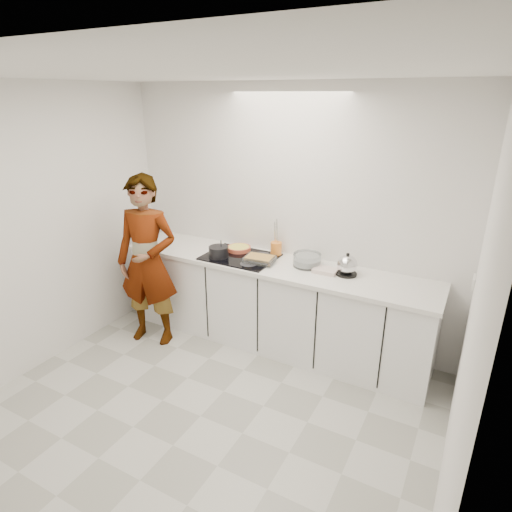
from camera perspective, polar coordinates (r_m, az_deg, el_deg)
The scene contains 16 objects.
floor at distance 3.78m, azimuth -7.42°, elevation -20.41°, with size 3.60×3.20×0.00m, color beige.
ceiling at distance 2.85m, azimuth -10.03°, elevation 22.91°, with size 3.60×3.20×0.00m, color white.
wall_back at distance 4.39m, azimuth 4.02°, elevation 5.19°, with size 3.60×0.00×2.60m, color silver.
wall_left at distance 4.36m, azimuth -27.88°, elevation 2.66°, with size 0.00×3.20×2.60m, color silver.
wall_right at distance 2.57m, azimuth 26.58°, elevation -9.14°, with size 0.02×3.20×2.60m.
base_cabinets at distance 4.44m, azimuth 2.00°, elevation -6.61°, with size 3.20×0.58×0.87m, color white.
countertop at distance 4.25m, azimuth 2.07°, elevation -1.16°, with size 3.24×0.64×0.04m, color white.
hob at distance 4.38m, azimuth -2.14°, elevation -0.10°, with size 0.72×0.54×0.01m, color black.
tart_dish at distance 4.53m, azimuth -2.30°, elevation 1.05°, with size 0.33×0.33×0.04m.
saucepan at distance 4.35m, azimuth -5.01°, elevation 0.57°, with size 0.25×0.25×0.19m.
baking_dish at distance 4.22m, azimuth 0.49°, elevation -0.38°, with size 0.31×0.25×0.06m.
mixing_bowl at distance 4.17m, azimuth 6.82°, elevation -0.59°, with size 0.30×0.30×0.13m.
tea_towel at distance 4.06m, azimuth 9.24°, elevation -1.92°, with size 0.22×0.16×0.04m, color white.
kettle at distance 4.02m, azimuth 12.04°, elevation -1.27°, with size 0.25×0.25×0.22m.
utensil_crock at distance 4.41m, azimuth 2.70°, elevation 0.95°, with size 0.12×0.12×0.14m, color orange.
cook at distance 4.47m, azimuth -14.27°, elevation -0.75°, with size 0.65×0.42×1.77m, color white.
Camera 1 is at (1.75, -2.25, 2.49)m, focal length 30.00 mm.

